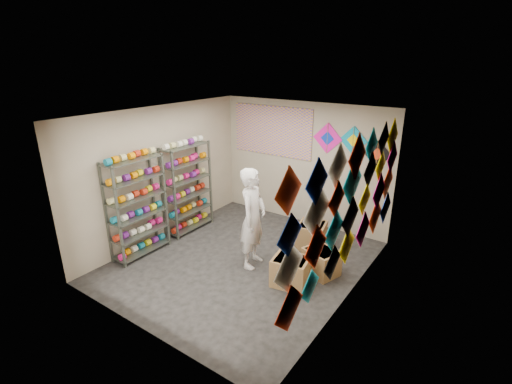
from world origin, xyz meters
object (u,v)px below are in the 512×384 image
Objects in this scene: shelf_rack_back at (187,188)px; shopkeeper at (253,218)px; shelf_rack_front at (137,207)px; carton_a at (290,271)px; carton_b at (321,262)px; carton_c at (312,235)px.

shopkeeper is at bearing -11.54° from shelf_rack_back.
shelf_rack_front is 2.18m from shopkeeper.
shelf_rack_back is (0.00, 1.30, 0.00)m from shelf_rack_front.
shelf_rack_front reaches higher than carton_a.
shelf_rack_front is at bearing 102.49° from shopkeeper.
shelf_rack_front and shelf_rack_back have the same top height.
shelf_rack_front is 3.41× the size of carton_b.
shopkeeper is 1.49m from carton_c.
carton_a is (2.87, 0.72, -0.71)m from shelf_rack_front.
shelf_rack_back is 1.04× the size of shopkeeper.
shelf_rack_front is 3.48m from carton_b.
shopkeeper reaches higher than carton_a.
shelf_rack_back is 3.37× the size of carton_c.
carton_b is (3.15, 1.31, -0.72)m from shelf_rack_front.
carton_b is at bearing 54.35° from carton_a.
carton_a is at bearing 14.09° from shelf_rack_front.
shelf_rack_front is 3.04m from carton_a.
carton_a is (0.88, -0.17, -0.67)m from shopkeeper.
carton_a reaches higher than carton_b.
shelf_rack_back reaches higher than shopkeeper.
shelf_rack_front is at bearing -153.86° from carton_c.
shelf_rack_back is at bearing 90.00° from shelf_rack_front.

